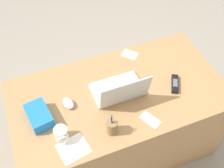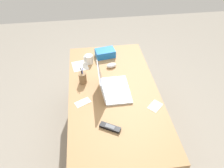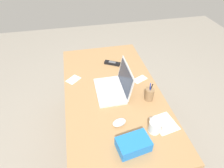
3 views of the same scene
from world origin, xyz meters
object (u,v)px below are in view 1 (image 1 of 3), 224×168
at_px(coffee_mug_white, 61,134).
at_px(computer_mouse, 68,103).
at_px(cordless_phone, 175,84).
at_px(laptop, 120,90).
at_px(pen_holder, 112,127).
at_px(snack_bag, 39,116).

bearing_deg(coffee_mug_white, computer_mouse, -114.46).
height_order(computer_mouse, cordless_phone, computer_mouse).
relative_size(laptop, coffee_mug_white, 3.69).
xyz_separation_m(computer_mouse, coffee_mug_white, (0.10, 0.22, 0.03)).
bearing_deg(computer_mouse, pen_holder, 108.05).
distance_m(laptop, coffee_mug_white, 0.47).
bearing_deg(cordless_phone, computer_mouse, -8.29).
xyz_separation_m(laptop, coffee_mug_white, (0.44, 0.18, -0.00)).
bearing_deg(pen_holder, snack_bag, -32.44).
distance_m(coffee_mug_white, snack_bag, 0.20).
height_order(pen_holder, snack_bag, pen_holder).
xyz_separation_m(laptop, pen_holder, (0.15, 0.24, 0.01)).
bearing_deg(laptop, cordless_phone, 170.70).
bearing_deg(pen_holder, laptop, -121.58).
distance_m(cordless_phone, snack_bag, 0.92).
bearing_deg(snack_bag, laptop, 179.73).
distance_m(cordless_phone, pen_holder, 0.56).
xyz_separation_m(coffee_mug_white, cordless_phone, (-0.82, -0.11, -0.03)).
relative_size(cordless_phone, pen_holder, 0.96).
bearing_deg(computer_mouse, laptop, 157.00).
xyz_separation_m(coffee_mug_white, snack_bag, (0.09, -0.18, -0.01)).
relative_size(coffee_mug_white, snack_bag, 0.47).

